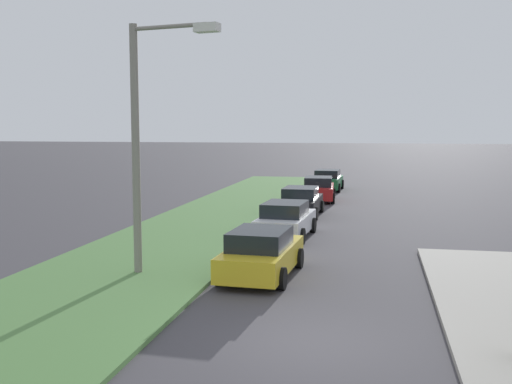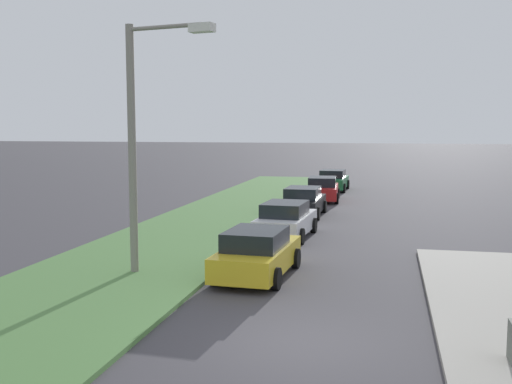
% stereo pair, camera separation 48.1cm
% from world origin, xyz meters
% --- Properties ---
extents(ground, '(300.00, 300.00, 0.00)m').
position_xyz_m(ground, '(0.00, 0.00, 0.00)').
color(ground, '#423F44').
extents(grass_median, '(60.00, 6.00, 0.12)m').
position_xyz_m(grass_median, '(10.00, 6.25, 0.06)').
color(grass_median, '#517F42').
rests_on(grass_median, ground).
extents(parked_car_yellow, '(4.39, 2.20, 1.47)m').
position_xyz_m(parked_car_yellow, '(5.40, 1.98, 0.72)').
color(parked_car_yellow, gold).
rests_on(parked_car_yellow, ground).
extents(parked_car_white, '(4.40, 2.22, 1.47)m').
position_xyz_m(parked_car_white, '(11.98, 2.21, 0.72)').
color(parked_car_white, silver).
rests_on(parked_car_white, ground).
extents(parked_car_black, '(4.33, 2.08, 1.47)m').
position_xyz_m(parked_car_black, '(18.07, 2.33, 0.72)').
color(parked_car_black, black).
rests_on(parked_car_black, ground).
extents(parked_car_red, '(4.40, 2.21, 1.47)m').
position_xyz_m(parked_car_red, '(24.47, 2.04, 0.72)').
color(parked_car_red, red).
rests_on(parked_car_red, ground).
extents(parked_car_green, '(4.35, 2.12, 1.47)m').
position_xyz_m(parked_car_green, '(30.63, 1.95, 0.72)').
color(parked_car_green, '#1E6B38').
rests_on(parked_car_green, ground).
extents(streetlight, '(0.81, 2.86, 7.50)m').
position_xyz_m(streetlight, '(4.75, 5.33, 4.39)').
color(streetlight, gray).
rests_on(streetlight, ground).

